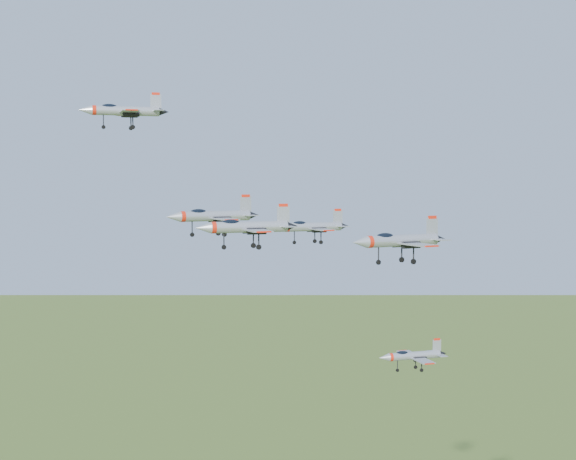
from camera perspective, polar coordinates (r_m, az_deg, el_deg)
name	(u,v)px	position (r m, az deg, el deg)	size (l,w,h in m)	color
jet_lead	(123,111)	(113.49, -11.65, 8.32)	(12.38, 10.26, 3.31)	#94979F
jet_left_high	(212,216)	(102.31, -5.40, 1.02)	(12.58, 10.37, 3.37)	#94979F
jet_right_high	(246,227)	(85.66, -2.99, 0.24)	(11.45, 9.48, 3.06)	#94979F
jet_left_low	(311,227)	(119.52, 1.63, 0.24)	(12.29, 10.08, 3.30)	#94979F
jet_right_low	(399,240)	(100.91, 7.90, -0.73)	(14.06, 11.64, 3.76)	#94979F
jet_trail	(412,355)	(115.40, 8.83, -8.81)	(10.51, 8.73, 2.81)	#94979F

